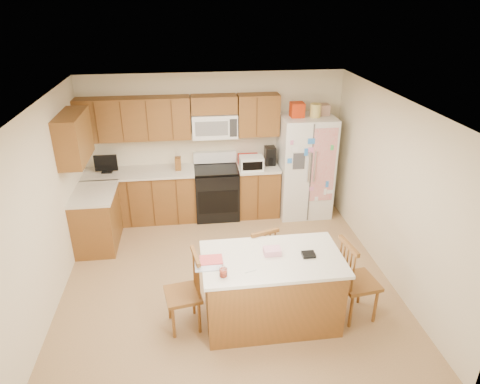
{
  "coord_description": "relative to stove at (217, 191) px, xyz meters",
  "views": [
    {
      "loc": [
        -0.45,
        -4.96,
        3.69
      ],
      "look_at": [
        0.22,
        0.35,
        1.18
      ],
      "focal_mm": 32.0,
      "sensor_mm": 36.0,
      "label": 1
    }
  ],
  "objects": [
    {
      "name": "ground",
      "position": [
        0.0,
        -1.94,
        -0.47
      ],
      "size": [
        4.5,
        4.5,
        0.0
      ],
      "primitive_type": "plane",
      "color": "#8C6E4A",
      "rests_on": "ground"
    },
    {
      "name": "room_shell",
      "position": [
        0.0,
        -1.94,
        0.97
      ],
      "size": [
        4.6,
        4.6,
        2.52
      ],
      "color": "beige",
      "rests_on": "ground"
    },
    {
      "name": "cabinetry",
      "position": [
        -0.98,
        -0.15,
        0.44
      ],
      "size": [
        3.36,
        1.56,
        2.15
      ],
      "color": "brown",
      "rests_on": "ground"
    },
    {
      "name": "stove",
      "position": [
        0.0,
        0.0,
        0.0
      ],
      "size": [
        0.76,
        0.65,
        1.13
      ],
      "color": "black",
      "rests_on": "ground"
    },
    {
      "name": "refrigerator",
      "position": [
        1.57,
        -0.06,
        0.45
      ],
      "size": [
        0.9,
        0.79,
        2.04
      ],
      "color": "white",
      "rests_on": "ground"
    },
    {
      "name": "island",
      "position": [
        0.44,
        -2.81,
        -0.02
      ],
      "size": [
        1.73,
        0.97,
        0.99
      ],
      "color": "brown",
      "rests_on": "ground"
    },
    {
      "name": "windsor_chair_left",
      "position": [
        -0.59,
        -2.8,
        -0.01
      ],
      "size": [
        0.47,
        0.49,
        0.99
      ],
      "color": "brown",
      "rests_on": "ground"
    },
    {
      "name": "windsor_chair_back",
      "position": [
        0.41,
        -2.16,
        -0.02
      ],
      "size": [
        0.51,
        0.49,
        0.95
      ],
      "color": "brown",
      "rests_on": "ground"
    },
    {
      "name": "windsor_chair_right",
      "position": [
        1.48,
        -2.87,
        0.03
      ],
      "size": [
        0.5,
        0.52,
        1.07
      ],
      "color": "brown",
      "rests_on": "ground"
    }
  ]
}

